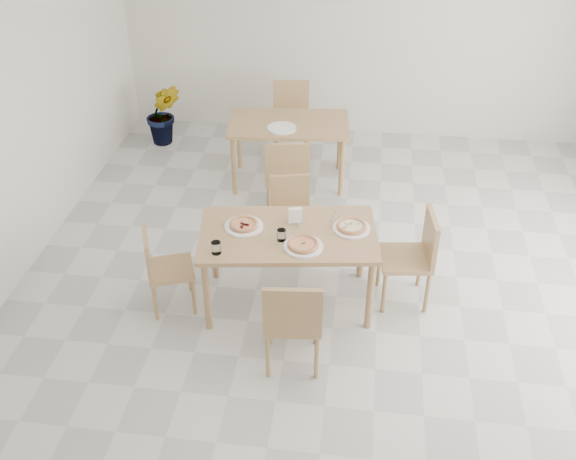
# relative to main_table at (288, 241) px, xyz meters

# --- Properties ---
(main_table) EXTENTS (1.62, 1.06, 0.75)m
(main_table) POSITION_rel_main_table_xyz_m (0.00, 0.00, 0.00)
(main_table) COLOR #A37553
(main_table) RESTS_ON ground
(chair_south) EXTENTS (0.49, 0.49, 0.90)m
(chair_south) POSITION_rel_main_table_xyz_m (0.14, -0.82, -0.14)
(chair_south) COLOR tan
(chair_south) RESTS_ON ground
(chair_north) EXTENTS (0.46, 0.46, 0.79)m
(chair_north) POSITION_rel_main_table_xyz_m (-0.08, 0.83, -0.21)
(chair_north) COLOR tan
(chair_north) RESTS_ON ground
(chair_west) EXTENTS (0.51, 0.51, 0.79)m
(chair_west) POSITION_rel_main_table_xyz_m (-1.08, -0.22, -0.21)
(chair_west) COLOR tan
(chair_west) RESTS_ON ground
(chair_east) EXTENTS (0.50, 0.50, 0.89)m
(chair_east) POSITION_rel_main_table_xyz_m (1.10, 0.18, -0.15)
(chair_east) COLOR tan
(chair_east) RESTS_ON ground
(plate_margherita) EXTENTS (0.33, 0.33, 0.02)m
(plate_margherita) POSITION_rel_main_table_xyz_m (0.15, -0.19, 0.09)
(plate_margherita) COLOR white
(plate_margherita) RESTS_ON main_table
(plate_mushroom) EXTENTS (0.32, 0.32, 0.02)m
(plate_mushroom) POSITION_rel_main_table_xyz_m (0.53, 0.12, 0.09)
(plate_mushroom) COLOR white
(plate_mushroom) RESTS_ON main_table
(plate_pepperoni) EXTENTS (0.33, 0.33, 0.02)m
(plate_pepperoni) POSITION_rel_main_table_xyz_m (-0.39, 0.04, 0.09)
(plate_pepperoni) COLOR white
(plate_pepperoni) RESTS_ON main_table
(pizza_margherita) EXTENTS (0.30, 0.30, 0.03)m
(pizza_margherita) POSITION_rel_main_table_xyz_m (0.15, -0.19, 0.11)
(pizza_margherita) COLOR tan
(pizza_margherita) RESTS_ON plate_margherita
(pizza_mushroom) EXTENTS (0.30, 0.30, 0.03)m
(pizza_mushroom) POSITION_rel_main_table_xyz_m (0.53, 0.12, 0.11)
(pizza_mushroom) COLOR tan
(pizza_mushroom) RESTS_ON plate_mushroom
(pizza_pepperoni) EXTENTS (0.30, 0.30, 0.03)m
(pizza_pepperoni) POSITION_rel_main_table_xyz_m (-0.39, 0.04, 0.11)
(pizza_pepperoni) COLOR tan
(pizza_pepperoni) RESTS_ON plate_pepperoni
(tumbler_a) EXTENTS (0.08, 0.08, 0.10)m
(tumbler_a) POSITION_rel_main_table_xyz_m (-0.04, -0.11, 0.13)
(tumbler_a) COLOR white
(tumbler_a) RESTS_ON main_table
(tumbler_b) EXTENTS (0.08, 0.08, 0.11)m
(tumbler_b) POSITION_rel_main_table_xyz_m (-0.54, -0.36, 0.13)
(tumbler_b) COLOR white
(tumbler_b) RESTS_ON main_table
(napkin_holder) EXTENTS (0.14, 0.10, 0.14)m
(napkin_holder) POSITION_rel_main_table_xyz_m (0.04, 0.17, 0.15)
(napkin_holder) COLOR silver
(napkin_holder) RESTS_ON main_table
(fork_a) EXTENTS (0.02, 0.16, 0.01)m
(fork_a) POSITION_rel_main_table_xyz_m (0.08, 0.16, 0.08)
(fork_a) COLOR silver
(fork_a) RESTS_ON main_table
(fork_b) EXTENTS (0.05, 0.16, 0.01)m
(fork_b) POSITION_rel_main_table_xyz_m (0.37, 0.30, 0.08)
(fork_b) COLOR silver
(fork_b) RESTS_ON main_table
(second_table) EXTENTS (1.41, 0.89, 0.75)m
(second_table) POSITION_rel_main_table_xyz_m (-0.27, 2.18, -0.01)
(second_table) COLOR tan
(second_table) RESTS_ON ground
(chair_back_s) EXTENTS (0.53, 0.53, 0.93)m
(chair_back_s) POSITION_rel_main_table_xyz_m (-0.19, 1.42, -0.13)
(chair_back_s) COLOR tan
(chair_back_s) RESTS_ON ground
(chair_back_n) EXTENTS (0.50, 0.50, 0.90)m
(chair_back_n) POSITION_rel_main_table_xyz_m (-0.34, 2.93, -0.15)
(chair_back_n) COLOR tan
(chair_back_n) RESTS_ON ground
(plate_empty) EXTENTS (0.32, 0.32, 0.02)m
(plate_empty) POSITION_rel_main_table_xyz_m (-0.33, 2.00, 0.09)
(plate_empty) COLOR white
(plate_empty) RESTS_ON second_table
(potted_plant) EXTENTS (0.52, 0.45, 0.81)m
(potted_plant) POSITION_rel_main_table_xyz_m (-1.98, 2.95, -0.26)
(potted_plant) COLOR #205B1B
(potted_plant) RESTS_ON ground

